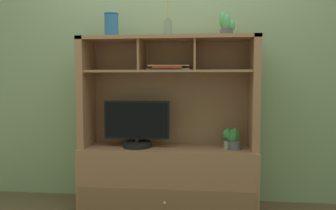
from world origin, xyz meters
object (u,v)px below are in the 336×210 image
(media_console, at_px, (168,158))
(tv_monitor, at_px, (137,128))
(ceramic_vase, at_px, (111,25))
(potted_fern, at_px, (231,138))
(potted_orchid, at_px, (234,140))
(magazine_stack_left, at_px, (170,68))
(diffuser_bottle, at_px, (168,28))
(potted_succulent, at_px, (226,26))

(media_console, xyz_separation_m, tv_monitor, (-0.26, -0.05, 0.26))
(tv_monitor, height_order, ceramic_vase, ceramic_vase)
(potted_fern, height_order, ceramic_vase, ceramic_vase)
(media_console, xyz_separation_m, potted_orchid, (0.55, -0.05, 0.17))
(tv_monitor, height_order, magazine_stack_left, magazine_stack_left)
(magazine_stack_left, bearing_deg, tv_monitor, -172.84)
(potted_fern, bearing_deg, media_console, 178.54)
(media_console, relative_size, ceramic_vase, 7.15)
(potted_fern, bearing_deg, tv_monitor, -177.44)
(media_console, relative_size, potted_fern, 8.57)
(diffuser_bottle, xyz_separation_m, potted_succulent, (0.48, 0.04, 0.02))
(tv_monitor, xyz_separation_m, magazine_stack_left, (0.28, 0.03, 0.51))
(potted_fern, distance_m, magazine_stack_left, 0.78)
(potted_orchid, height_order, diffuser_bottle, diffuser_bottle)
(potted_orchid, xyz_separation_m, diffuser_bottle, (-0.55, 0.03, 0.92))
(potted_fern, bearing_deg, magazine_stack_left, -179.94)
(diffuser_bottle, relative_size, potted_succulent, 1.53)
(potted_orchid, height_order, potted_succulent, potted_succulent)
(potted_succulent, bearing_deg, media_console, -178.04)
(media_console, bearing_deg, potted_succulent, 1.96)
(magazine_stack_left, xyz_separation_m, diffuser_bottle, (-0.01, -0.01, 0.33))
(potted_fern, xyz_separation_m, diffuser_bottle, (-0.53, -0.01, 0.92))
(magazine_stack_left, relative_size, potted_succulent, 1.93)
(tv_monitor, bearing_deg, ceramic_vase, 169.40)
(tv_monitor, bearing_deg, potted_succulent, 5.01)
(potted_orchid, distance_m, ceramic_vase, 1.41)
(potted_fern, bearing_deg, potted_succulent, 147.13)
(media_console, distance_m, magazine_stack_left, 0.77)
(potted_orchid, bearing_deg, diffuser_bottle, 177.19)
(potted_succulent, height_order, ceramic_vase, ceramic_vase)
(potted_fern, bearing_deg, diffuser_bottle, -179.33)
(media_console, bearing_deg, potted_orchid, -4.83)
(potted_orchid, xyz_separation_m, magazine_stack_left, (-0.54, 0.03, 0.60))
(ceramic_vase, bearing_deg, potted_succulent, 1.44)
(ceramic_vase, bearing_deg, tv_monitor, -10.60)
(media_console, relative_size, diffuser_bottle, 4.84)
(diffuser_bottle, bearing_deg, tv_monitor, -173.66)
(potted_fern, relative_size, potted_succulent, 0.86)
(potted_succulent, bearing_deg, ceramic_vase, -178.56)
(tv_monitor, xyz_separation_m, potted_fern, (0.79, 0.04, -0.08))
(tv_monitor, distance_m, diffuser_bottle, 0.87)
(potted_fern, height_order, magazine_stack_left, magazine_stack_left)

